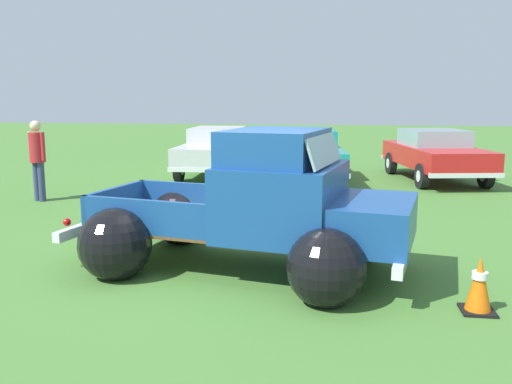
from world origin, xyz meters
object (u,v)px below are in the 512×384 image
show_car_1 (307,152)px  vintage_pickup_truck (264,216)px  show_car_2 (435,153)px  spectator_0 (37,155)px  lane_cone_0 (479,285)px  show_car_0 (217,149)px

show_car_1 → vintage_pickup_truck: bearing=-7.4°
show_car_2 → vintage_pickup_truck: bearing=-33.7°
spectator_0 → lane_cone_0: size_ratio=2.89×
vintage_pickup_truck → show_car_0: size_ratio=1.03×
show_car_2 → lane_cone_0: show_car_2 is taller
show_car_0 → show_car_2: same height
show_car_0 → vintage_pickup_truck: bearing=14.2°
vintage_pickup_truck → show_car_2: vintage_pickup_truck is taller
vintage_pickup_truck → show_car_1: vintage_pickup_truck is taller
lane_cone_0 → vintage_pickup_truck: bearing=155.9°
show_car_0 → lane_cone_0: bearing=24.9°
show_car_0 → lane_cone_0: (5.08, -10.18, -0.47)m
show_car_0 → show_car_1: bearing=74.1°
show_car_2 → show_car_0: bearing=-103.1°
show_car_1 → show_car_2: (3.58, 0.41, -0.00)m
show_car_1 → lane_cone_0: 9.77m
show_car_0 → show_car_2: 6.35m
show_car_2 → spectator_0: 10.47m
vintage_pickup_truck → lane_cone_0: vintage_pickup_truck is taller
show_car_2 → lane_cone_0: (-1.26, -9.89, -0.47)m
show_car_0 → show_car_2: (6.34, -0.30, -0.00)m
vintage_pickup_truck → lane_cone_0: (2.52, -1.12, -0.45)m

